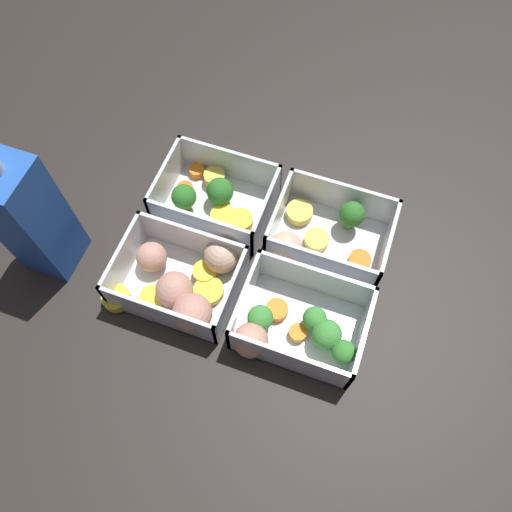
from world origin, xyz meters
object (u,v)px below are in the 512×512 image
object	(u,v)px
container_near_left	(322,235)
container_near_right	(213,199)
juice_carton	(30,218)
container_far_left	(295,327)
container_far_right	(183,282)

from	to	relation	value
container_near_left	container_near_right	bearing A→B (deg)	-1.41
container_near_left	juice_carton	distance (m)	0.37
juice_carton	container_far_left	bearing A→B (deg)	-179.75
container_near_left	container_far_left	size ratio (longest dim) A/B	1.01
container_far_left	container_near_right	bearing A→B (deg)	-40.35
container_far_left	juice_carton	distance (m)	0.35
container_near_right	container_far_right	bearing A→B (deg)	95.10
container_near_left	container_far_left	xyz separation A→B (m)	(-0.01, 0.14, 0.00)
container_near_right	container_far_right	world-z (taller)	same
container_far_right	juice_carton	xyz separation A→B (m)	(0.18, 0.01, 0.07)
juice_carton	container_far_right	bearing A→B (deg)	-176.76
container_near_right	container_far_left	xyz separation A→B (m)	(-0.17, 0.14, 0.00)
container_far_left	container_far_right	size ratio (longest dim) A/B	0.93
container_near_right	container_far_left	bearing A→B (deg)	139.65
container_near_right	container_far_left	distance (m)	0.22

